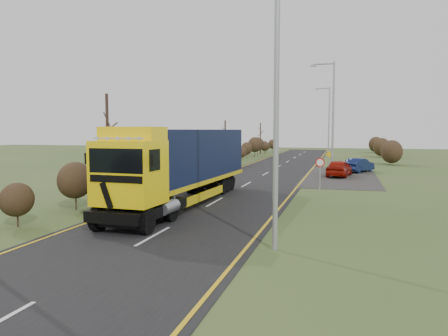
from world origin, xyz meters
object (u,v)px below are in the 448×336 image
car_red_hatchback (339,168)px  car_blue_sedan (359,165)px  lorry (183,161)px  speed_sign (320,168)px  streetlight_near (272,81)px

car_red_hatchback → car_blue_sedan: (1.73, 4.50, -0.06)m
lorry → speed_sign: bearing=49.9°
speed_sign → lorry: bearing=-133.1°
car_red_hatchback → streetlight_near: streetlight_near is taller
car_red_hatchback → streetlight_near: (-1.91, -24.04, 4.80)m
streetlight_near → speed_sign: bearing=86.8°
car_red_hatchback → lorry: bearing=74.0°
car_red_hatchback → speed_sign: size_ratio=1.96×
speed_sign → streetlight_near: bearing=-93.2°
lorry → car_blue_sedan: bearing=68.7°
car_blue_sedan → streetlight_near: bearing=110.2°
lorry → streetlight_near: 10.01m
car_blue_sedan → car_red_hatchback: bearing=96.5°
lorry → car_red_hatchback: (7.82, 16.62, -1.60)m
speed_sign → car_blue_sedan: bearing=78.5°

